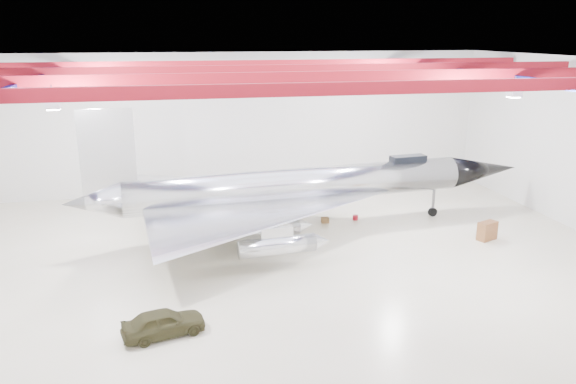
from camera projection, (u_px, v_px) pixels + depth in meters
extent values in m
plane|color=beige|center=(277.00, 258.00, 32.08)|extent=(40.00, 40.00, 0.00)
plane|color=silver|center=(240.00, 123.00, 44.67)|extent=(40.00, 0.00, 40.00)
plane|color=#0A0F38|center=(276.00, 61.00, 29.07)|extent=(40.00, 40.00, 0.00)
cube|color=maroon|center=(323.00, 89.00, 20.78)|extent=(39.50, 0.25, 0.50)
cube|color=maroon|center=(288.00, 77.00, 26.42)|extent=(39.50, 0.25, 0.50)
cube|color=maroon|center=(266.00, 69.00, 32.05)|extent=(39.50, 0.25, 0.50)
cube|color=maroon|center=(250.00, 64.00, 37.69)|extent=(39.50, 0.25, 0.50)
cube|color=#0D1450|center=(30.00, 83.00, 26.84)|extent=(0.25, 29.50, 0.40)
cube|color=#0D1450|center=(483.00, 75.00, 31.79)|extent=(0.25, 29.50, 0.40)
cube|color=silver|center=(53.00, 105.00, 21.73)|extent=(0.55, 0.55, 0.25)
cube|color=silver|center=(514.00, 94.00, 25.85)|extent=(0.55, 0.55, 0.25)
cube|color=silver|center=(90.00, 81.00, 33.00)|extent=(0.55, 0.55, 0.25)
cube|color=silver|center=(407.00, 75.00, 37.12)|extent=(0.55, 0.55, 0.25)
cylinder|color=silver|center=(300.00, 185.00, 35.74)|extent=(22.00, 4.12, 2.19)
cone|color=black|center=(483.00, 170.00, 39.69)|extent=(5.65, 2.67, 2.19)
cone|color=silver|center=(92.00, 202.00, 32.11)|extent=(3.46, 2.47, 2.19)
cube|color=silver|center=(107.00, 152.00, 31.65)|extent=(3.06, 0.40, 4.93)
cube|color=black|center=(408.00, 160.00, 37.64)|extent=(2.48, 1.09, 0.55)
cylinder|color=silver|center=(277.00, 246.00, 29.69)|extent=(4.23, 1.35, 0.99)
cylinder|color=silver|center=(264.00, 229.00, 32.20)|extent=(4.23, 1.35, 0.99)
cylinder|color=silver|center=(239.00, 198.00, 38.23)|extent=(4.23, 1.35, 0.99)
cylinder|color=silver|center=(230.00, 188.00, 40.74)|extent=(4.23, 1.35, 0.99)
cylinder|color=#59595B|center=(433.00, 203.00, 39.15)|extent=(0.20, 0.20, 1.97)
cylinder|color=black|center=(433.00, 212.00, 39.34)|extent=(0.63, 0.29, 0.61)
cylinder|color=#59595B|center=(243.00, 237.00, 32.54)|extent=(0.20, 0.20, 1.97)
cylinder|color=black|center=(243.00, 248.00, 32.72)|extent=(0.63, 0.29, 0.61)
cylinder|color=#59595B|center=(225.00, 210.00, 37.56)|extent=(0.20, 0.20, 1.97)
cylinder|color=black|center=(225.00, 220.00, 37.74)|extent=(0.63, 0.29, 0.61)
imported|color=#35321A|center=(163.00, 323.00, 23.73)|extent=(3.72, 2.17, 1.19)
cube|color=brown|center=(487.00, 231.00, 34.79)|extent=(1.41, 1.06, 1.16)
cube|color=olive|center=(179.00, 244.00, 33.62)|extent=(0.72, 0.66, 0.41)
cube|color=maroon|center=(199.00, 219.00, 38.27)|extent=(0.48, 0.42, 0.28)
cylinder|color=#59595B|center=(292.00, 241.00, 34.10)|extent=(0.52, 0.52, 0.43)
cube|color=olive|center=(325.00, 220.00, 38.03)|extent=(0.56, 0.46, 0.36)
cylinder|color=maroon|center=(355.00, 218.00, 38.59)|extent=(0.47, 0.47, 0.33)
cube|color=olive|center=(217.00, 226.00, 36.88)|extent=(0.57, 0.47, 0.38)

